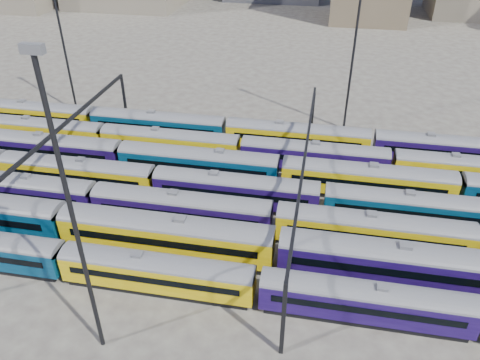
% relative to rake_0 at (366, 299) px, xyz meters
% --- Properties ---
extents(ground, '(500.00, 500.00, 0.00)m').
position_rel_rake_0_xyz_m(ground, '(-16.76, 15.00, -2.46)').
color(ground, '#443E39').
rests_on(ground, ground).
extents(rake_0, '(133.49, 2.79, 4.69)m').
position_rel_rake_0_xyz_m(rake_0, '(0.00, 0.00, 0.00)').
color(rake_0, black).
rests_on(rake_0, ground).
extents(rake_1, '(113.63, 3.33, 5.62)m').
position_rel_rake_0_xyz_m(rake_1, '(-19.90, 5.00, 0.49)').
color(rake_1, black).
rests_on(rake_1, ground).
extents(rake_2, '(124.50, 3.04, 5.11)m').
position_rel_rake_0_xyz_m(rake_2, '(-9.33, 10.00, 0.22)').
color(rake_2, black).
rests_on(rake_2, ground).
extents(rake_3, '(121.31, 2.96, 4.98)m').
position_rel_rake_0_xyz_m(rake_3, '(-24.73, 15.00, 0.15)').
color(rake_3, black).
rests_on(rake_3, ground).
extents(rake_4, '(106.24, 3.11, 5.24)m').
position_rel_rake_0_xyz_m(rake_4, '(0.85, 20.00, 0.29)').
color(rake_4, black).
rests_on(rake_4, ground).
extents(rake_5, '(120.02, 2.93, 4.92)m').
position_rel_rake_0_xyz_m(rake_5, '(-36.03, 25.00, 0.13)').
color(rake_5, black).
rests_on(rake_5, ground).
extents(rake_6, '(125.03, 3.05, 5.14)m').
position_rel_rake_0_xyz_m(rake_6, '(-19.03, 30.00, 0.24)').
color(rake_6, black).
rests_on(rake_6, ground).
extents(gantry_1, '(0.35, 40.35, 8.03)m').
position_rel_rake_0_xyz_m(gantry_1, '(-36.76, 15.00, 4.33)').
color(gantry_1, black).
rests_on(gantry_1, ground).
extents(gantry_2, '(0.35, 40.35, 8.03)m').
position_rel_rake_0_xyz_m(gantry_2, '(-6.76, 15.00, 4.33)').
color(gantry_2, black).
rests_on(gantry_2, ground).
extents(mast_1, '(1.40, 0.50, 25.60)m').
position_rel_rake_0_xyz_m(mast_1, '(-46.76, 37.00, 11.51)').
color(mast_1, black).
rests_on(mast_1, ground).
extents(mast_2, '(1.40, 0.50, 25.60)m').
position_rel_rake_0_xyz_m(mast_2, '(-21.76, -7.00, 11.51)').
color(mast_2, black).
rests_on(mast_2, ground).
extents(mast_3, '(1.40, 0.50, 25.60)m').
position_rel_rake_0_xyz_m(mast_3, '(-1.76, 39.00, 11.51)').
color(mast_3, black).
rests_on(mast_3, ground).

